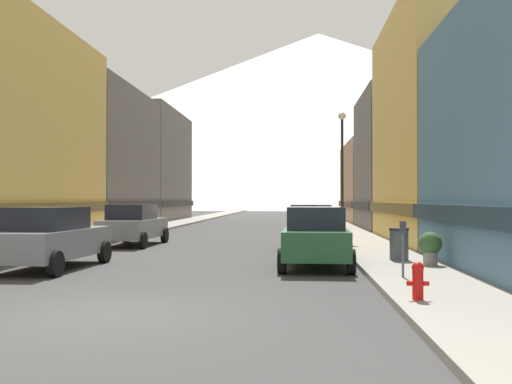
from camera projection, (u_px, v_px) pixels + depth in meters
ground_plane at (110, 315)px, 9.66m from camera, size 400.00×400.00×0.00m
sidewalk_left at (177, 223)px, 45.00m from camera, size 2.50×100.00×0.15m
sidewalk_right at (334, 224)px, 44.13m from camera, size 2.50×100.00×0.15m
storefront_left_2 at (90, 161)px, 38.52m from camera, size 7.10×12.69×9.53m
storefront_left_3 at (130, 168)px, 51.81m from camera, size 9.31×13.41×10.09m
storefront_right_1 at (501, 132)px, 25.20m from camera, size 10.14×11.44×10.43m
storefront_right_2 at (424, 164)px, 36.18m from camera, size 8.29×9.43×8.81m
storefront_right_3 at (382, 185)px, 47.42m from camera, size 6.30×11.98×6.72m
car_left_0 at (51, 238)px, 16.07m from camera, size 2.24×4.48×1.78m
car_left_1 at (133, 225)px, 24.28m from camera, size 2.21×4.47×1.78m
car_right_0 at (316, 237)px, 16.56m from camera, size 2.16×4.45×1.78m
car_right_1 at (310, 226)px, 23.03m from camera, size 2.09×4.41×1.78m
fire_hydrant_near at (418, 279)px, 10.33m from camera, size 0.40×0.22×0.70m
parking_meter_near at (403, 241)px, 13.32m from camera, size 0.14×0.10×1.33m
trash_bin_right at (399, 244)px, 17.06m from camera, size 0.59×0.59×0.98m
potted_plant_0 at (38, 235)px, 22.27m from camera, size 0.61×0.61×0.85m
potted_plant_1 at (430, 246)px, 15.81m from camera, size 0.64×0.64×0.94m
potted_plant_2 at (65, 231)px, 24.81m from camera, size 0.57×0.57×0.86m
streetlamp_right at (342, 156)px, 25.68m from camera, size 0.36×0.36×5.86m
mountain_backdrop at (319, 118)px, 268.52m from camera, size 355.49×355.49×81.62m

